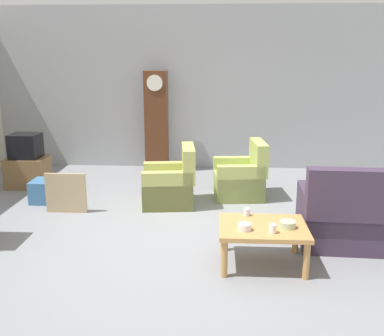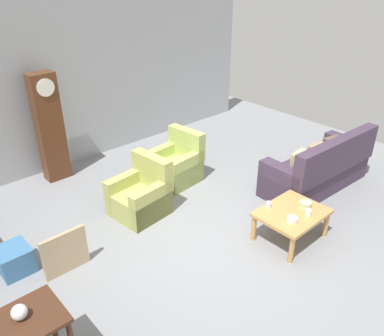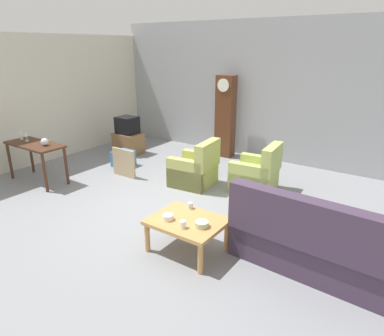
{
  "view_description": "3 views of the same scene",
  "coord_description": "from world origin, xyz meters",
  "views": [
    {
      "loc": [
        0.33,
        -5.45,
        2.28
      ],
      "look_at": [
        -0.0,
        0.41,
        0.77
      ],
      "focal_mm": 41.69,
      "sensor_mm": 36.0,
      "label": 1
    },
    {
      "loc": [
        -3.28,
        -3.29,
        3.59
      ],
      "look_at": [
        0.16,
        0.51,
        0.87
      ],
      "focal_mm": 36.5,
      "sensor_mm": 36.0,
      "label": 2
    },
    {
      "loc": [
        3.2,
        -4.12,
        2.62
      ],
      "look_at": [
        0.04,
        0.44,
        0.64
      ],
      "focal_mm": 32.23,
      "sensor_mm": 36.0,
      "label": 3
    }
  ],
  "objects": [
    {
      "name": "bowl_shallow_green",
      "position": [
        1.11,
        -0.88,
        0.49
      ],
      "size": [
        0.18,
        0.18,
        0.07
      ],
      "primitive_type": "cylinder",
      "color": "#B2C69E",
      "rests_on": "coffee_table_wood"
    },
    {
      "name": "garage_door_wall",
      "position": [
        0.0,
        3.6,
        1.6
      ],
      "size": [
        8.4,
        0.16,
        3.2
      ],
      "primitive_type": "cube",
      "color": "#9EA0A5",
      "rests_on": "ground_plane"
    },
    {
      "name": "cup_blue_rimmed",
      "position": [
        0.69,
        -0.54,
        0.5
      ],
      "size": [
        0.07,
        0.07,
        0.09
      ],
      "primitive_type": "cylinder",
      "color": "silver",
      "rests_on": "coffee_table_wood"
    },
    {
      "name": "glass_dome_cloche",
      "position": [
        -2.78,
        -0.48,
        0.87
      ],
      "size": [
        0.14,
        0.14,
        0.14
      ],
      "primitive_type": "sphere",
      "color": "silver",
      "rests_on": "console_table_dark"
    },
    {
      "name": "storage_box_blue",
      "position": [
        -2.37,
        1.15,
        0.18
      ],
      "size": [
        0.4,
        0.43,
        0.35
      ],
      "primitive_type": "cube",
      "color": "teal",
      "rests_on": "ground_plane"
    },
    {
      "name": "coffee_table_wood",
      "position": [
        0.85,
        -0.84,
        0.39
      ],
      "size": [
        0.96,
        0.76,
        0.46
      ],
      "color": "tan",
      "rests_on": "ground_plane"
    },
    {
      "name": "bowl_white_stacked",
      "position": [
        0.64,
        -0.98,
        0.49
      ],
      "size": [
        0.15,
        0.15,
        0.07
      ],
      "primitive_type": "cylinder",
      "color": "white",
      "rests_on": "coffee_table_wood"
    },
    {
      "name": "cup_white_porcelain",
      "position": [
        0.93,
        -1.04,
        0.51
      ],
      "size": [
        0.08,
        0.08,
        0.1
      ],
      "primitive_type": "cylinder",
      "color": "white",
      "rests_on": "coffee_table_wood"
    },
    {
      "name": "armchair_olive_far",
      "position": [
        0.74,
        1.58,
        0.31
      ],
      "size": [
        0.86,
        0.83,
        0.92
      ],
      "color": "#AEBE62",
      "rests_on": "ground_plane"
    },
    {
      "name": "ground_plane",
      "position": [
        0.0,
        0.0,
        0.0
      ],
      "size": [
        10.4,
        10.4,
        0.0
      ],
      "primitive_type": "plane",
      "color": "gray"
    },
    {
      "name": "couch_floral",
      "position": [
        2.42,
        -0.3,
        0.36
      ],
      "size": [
        2.14,
        0.98,
        1.04
      ],
      "color": "#423347",
      "rests_on": "ground_plane"
    },
    {
      "name": "framed_picture_leaning",
      "position": [
        -1.87,
        0.68,
        0.3
      ],
      "size": [
        0.6,
        0.05,
        0.59
      ],
      "primitive_type": "cube",
      "color": "tan",
      "rests_on": "ground_plane"
    },
    {
      "name": "armchair_olive_near",
      "position": [
        -0.37,
        1.14,
        0.31
      ],
      "size": [
        0.87,
        0.84,
        0.92
      ],
      "color": "tan",
      "rests_on": "ground_plane"
    },
    {
      "name": "grandfather_clock",
      "position": [
        -0.85,
        3.15,
        0.99
      ],
      "size": [
        0.44,
        0.3,
        1.97
      ],
      "color": "#562D19",
      "rests_on": "ground_plane"
    }
  ]
}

